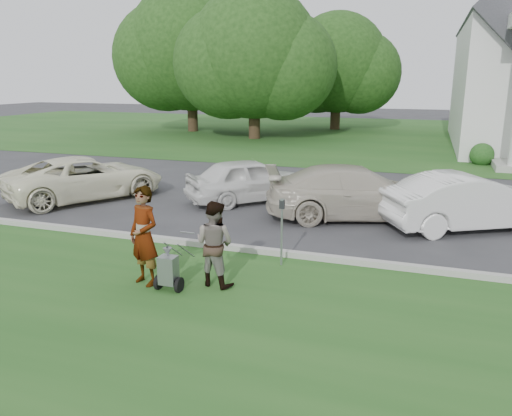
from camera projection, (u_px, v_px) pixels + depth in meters
The scene contains 15 objects.
ground at pixel (272, 264), 10.88m from camera, with size 120.00×120.00×0.00m, color #333335.
grass_strip at pixel (218, 327), 8.13m from camera, with size 80.00×7.00×0.01m, color #21511B.
church_lawn at pixel (383, 135), 35.61m from camera, with size 80.00×30.00×0.01m, color #21511B.
curb at pixel (279, 253), 11.37m from camera, with size 80.00×0.18×0.15m, color #9E9E93.
tree_left at pixel (254, 59), 32.23m from camera, with size 10.63×8.40×9.71m.
tree_far at pixel (190, 54), 36.71m from camera, with size 11.64×9.20×10.73m.
tree_back at pixel (337, 68), 38.40m from camera, with size 9.61×7.60×8.89m.
striping_cart at pixel (169, 271), 9.44m from camera, with size 0.51×1.00×0.93m.
person_left at pixel (144, 237), 9.60m from camera, with size 0.71×0.47×1.96m, color #999999.
person_right at pixel (214, 244), 9.60m from camera, with size 0.82×0.64×1.68m, color #999999.
parking_meter_near at pixel (282, 224), 10.58m from camera, with size 0.11×0.10×1.48m.
car_a at pixel (86, 178), 16.65m from camera, with size 2.37×5.13×1.43m, color white.
car_b at pixel (250, 180), 16.30m from camera, with size 1.69×4.21×1.44m, color white.
car_c at pixel (356, 192), 14.37m from camera, with size 2.11×5.19×1.51m, color beige.
car_d at pixel (468, 202), 13.27m from camera, with size 1.58×4.54×1.50m, color silver.
Camera 1 is at (2.97, -9.79, 3.94)m, focal length 35.00 mm.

